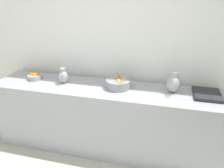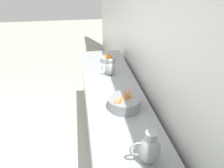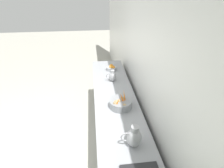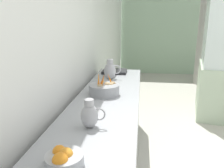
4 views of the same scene
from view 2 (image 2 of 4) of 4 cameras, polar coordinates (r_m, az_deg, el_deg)
name	(u,v)px [view 2 (image 2 of 4)]	position (r m, az deg, el deg)	size (l,w,h in m)	color
tile_wall_left	(187,61)	(1.61, 19.38, 5.87)	(0.10, 9.64, 3.00)	white
prep_counter	(116,133)	(2.45, 1.07, -12.97)	(0.61, 2.90, 0.91)	#9EA0A5
vegetable_colander	(124,103)	(2.01, 3.22, -5.02)	(0.30, 0.30, 0.24)	gray
orange_bowl	(108,59)	(3.04, -1.15, 6.78)	(0.19, 0.19, 0.10)	#9EA0A5
metal_pitcher_tall	(149,149)	(1.50, 9.92, -16.67)	(0.21, 0.15, 0.25)	#A3A3A8
metal_pitcher_short	(110,68)	(2.62, -0.49, 4.24)	(0.17, 0.12, 0.20)	#A3A3A8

